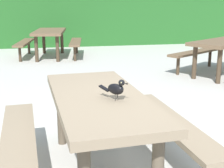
% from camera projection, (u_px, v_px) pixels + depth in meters
% --- Properties ---
extents(hedge_wall, '(28.00, 1.37, 2.34)m').
position_uv_depth(hedge_wall, '(68.00, 11.00, 11.23)').
color(hedge_wall, '#235B23').
rests_on(hedge_wall, ground).
extents(picnic_table_foreground, '(1.79, 1.84, 0.74)m').
position_uv_depth(picnic_table_foreground, '(99.00, 115.00, 2.84)').
color(picnic_table_foreground, '#84725B').
rests_on(picnic_table_foreground, ground).
extents(bird_grackle, '(0.20, 0.23, 0.18)m').
position_uv_depth(bird_grackle, '(117.00, 88.00, 2.62)').
color(bird_grackle, black).
rests_on(bird_grackle, picnic_table_foreground).
extents(picnic_table_mid_left, '(1.89, 1.91, 0.74)m').
position_uv_depth(picnic_table_mid_left, '(50.00, 37.00, 8.82)').
color(picnic_table_mid_left, brown).
rests_on(picnic_table_mid_left, ground).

